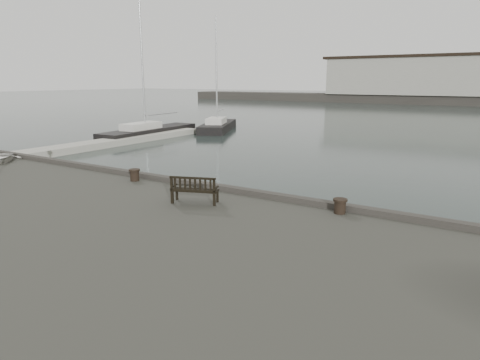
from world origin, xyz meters
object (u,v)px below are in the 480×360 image
(bollard_left, at_px, (135,175))
(bollard_right, at_px, (340,206))
(yacht_b, at_px, (150,134))
(yacht_d, at_px, (218,128))
(bench, at_px, (195,195))

(bollard_left, relative_size, bollard_right, 1.04)
(bollard_right, bearing_deg, bollard_left, -178.51)
(yacht_b, height_order, yacht_d, yacht_b)
(bollard_left, bearing_deg, bench, -17.06)
(bench, relative_size, yacht_b, 0.10)
(bench, xyz_separation_m, bollard_right, (4.03, 1.33, -0.05))
(bench, distance_m, yacht_d, 33.01)
(yacht_b, bearing_deg, bench, -47.23)
(bollard_right, height_order, yacht_d, yacht_d)
(bollard_left, relative_size, yacht_d, 0.04)
(yacht_d, bearing_deg, bollard_right, -74.09)
(bollard_left, height_order, yacht_d, yacht_d)
(bollard_left, distance_m, yacht_b, 25.24)
(bollard_right, height_order, yacht_b, yacht_b)
(yacht_d, bearing_deg, yacht_b, -131.93)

